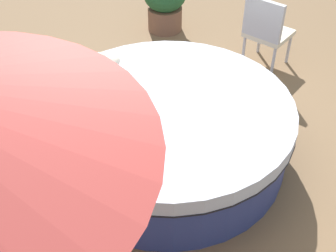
# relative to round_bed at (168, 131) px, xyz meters

# --- Properties ---
(ground_plane) EXTENTS (16.00, 16.00, 0.00)m
(ground_plane) POSITION_rel_round_bed_xyz_m (0.00, 0.00, -0.35)
(ground_plane) COLOR brown
(round_bed) EXTENTS (2.45, 2.45, 0.67)m
(round_bed) POSITION_rel_round_bed_xyz_m (0.00, 0.00, 0.00)
(round_bed) COLOR navy
(round_bed) RESTS_ON ground_plane
(throw_pillow_0) EXTENTS (0.50, 0.31, 0.20)m
(throw_pillow_0) POSITION_rel_round_bed_xyz_m (0.44, -0.81, 0.43)
(throw_pillow_0) COLOR beige
(throw_pillow_0) RESTS_ON round_bed
(throw_pillow_1) EXTENTS (0.53, 0.29, 0.15)m
(throw_pillow_1) POSITION_rel_round_bed_xyz_m (0.75, -0.37, 0.40)
(throw_pillow_1) COLOR beige
(throw_pillow_1) RESTS_ON round_bed
(throw_pillow_2) EXTENTS (0.42, 0.30, 0.15)m
(throw_pillow_2) POSITION_rel_round_bed_xyz_m (0.88, 0.15, 0.41)
(throw_pillow_2) COLOR silver
(throw_pillow_2) RESTS_ON round_bed
(throw_pillow_3) EXTENTS (0.40, 0.30, 0.18)m
(throw_pillow_3) POSITION_rel_round_bed_xyz_m (0.66, 0.65, 0.42)
(throw_pillow_3) COLOR white
(throw_pillow_3) RESTS_ON round_bed
(patio_chair) EXTENTS (0.68, 0.69, 0.98)m
(patio_chair) POSITION_rel_round_bed_xyz_m (-1.85, -1.06, 0.21)
(patio_chair) COLOR #B7B7BC
(patio_chair) RESTS_ON ground_plane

